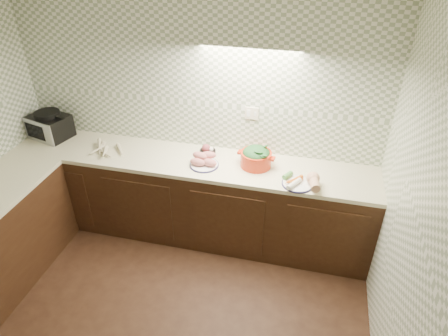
% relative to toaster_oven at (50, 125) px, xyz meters
% --- Properties ---
extents(room, '(3.60, 3.60, 2.60)m').
position_rel_toaster_oven_xyz_m(room, '(1.56, -1.60, 0.60)').
color(room, black).
rests_on(room, ground).
extents(counter, '(3.60, 3.60, 0.90)m').
position_rel_toaster_oven_xyz_m(counter, '(0.88, -0.92, -0.58)').
color(counter, black).
rests_on(counter, ground).
extents(toaster_oven, '(0.46, 0.40, 0.28)m').
position_rel_toaster_oven_xyz_m(toaster_oven, '(0.00, 0.00, 0.00)').
color(toaster_oven, black).
rests_on(toaster_oven, counter).
extents(parsnip_pile, '(0.34, 0.27, 0.06)m').
position_rel_toaster_oven_xyz_m(parsnip_pile, '(0.74, -0.14, -0.10)').
color(parsnip_pile, beige).
rests_on(parsnip_pile, counter).
extents(sweet_potato_plate, '(0.28, 0.28, 0.13)m').
position_rel_toaster_oven_xyz_m(sweet_potato_plate, '(1.73, -0.16, -0.08)').
color(sweet_potato_plate, '#1A1740').
rests_on(sweet_potato_plate, counter).
extents(onion_bowl, '(0.16, 0.16, 0.12)m').
position_rel_toaster_oven_xyz_m(onion_bowl, '(1.72, 0.02, -0.09)').
color(onion_bowl, black).
rests_on(onion_bowl, counter).
extents(dutch_oven, '(0.36, 0.33, 0.20)m').
position_rel_toaster_oven_xyz_m(dutch_oven, '(2.21, -0.06, -0.03)').
color(dutch_oven, red).
rests_on(dutch_oven, counter).
extents(veg_plate, '(0.33, 0.29, 0.13)m').
position_rel_toaster_oven_xyz_m(veg_plate, '(2.68, -0.26, -0.09)').
color(veg_plate, '#1A1740').
rests_on(veg_plate, counter).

